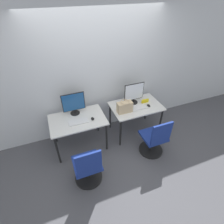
{
  "coord_description": "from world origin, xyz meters",
  "views": [
    {
      "loc": [
        -0.93,
        -2.27,
        2.82
      ],
      "look_at": [
        0.0,
        0.14,
        0.86
      ],
      "focal_mm": 28.0,
      "sensor_mm": 36.0,
      "label": 1
    }
  ],
  "objects_px": {
    "keyboard_left": "(78,122)",
    "mouse_right": "(149,105)",
    "office_chair_left": "(88,168)",
    "mouse_left": "(93,119)",
    "monitor_left": "(74,103)",
    "monitor_right": "(134,93)",
    "handbag": "(125,107)",
    "keyboard_right": "(138,108)",
    "office_chair_right": "(154,140)"
  },
  "relations": [
    {
      "from": "keyboard_left",
      "to": "mouse_right",
      "type": "bearing_deg",
      "value": -0.82
    },
    {
      "from": "office_chair_left",
      "to": "mouse_left",
      "type": "bearing_deg",
      "value": 66.94
    },
    {
      "from": "monitor_left",
      "to": "office_chair_left",
      "type": "bearing_deg",
      "value": -92.93
    },
    {
      "from": "monitor_left",
      "to": "keyboard_left",
      "type": "distance_m",
      "value": 0.37
    },
    {
      "from": "monitor_right",
      "to": "monitor_left",
      "type": "bearing_deg",
      "value": 176.57
    },
    {
      "from": "monitor_right",
      "to": "keyboard_left",
      "type": "bearing_deg",
      "value": -170.0
    },
    {
      "from": "mouse_right",
      "to": "handbag",
      "type": "height_order",
      "value": "handbag"
    },
    {
      "from": "office_chair_left",
      "to": "monitor_right",
      "type": "distance_m",
      "value": 1.74
    },
    {
      "from": "keyboard_left",
      "to": "keyboard_right",
      "type": "xyz_separation_m",
      "value": [
        1.25,
        -0.0,
        0.0
      ]
    },
    {
      "from": "office_chair_left",
      "to": "keyboard_left",
      "type": "bearing_deg",
      "value": 85.96
    },
    {
      "from": "mouse_right",
      "to": "office_chair_left",
      "type": "bearing_deg",
      "value": -153.81
    },
    {
      "from": "monitor_left",
      "to": "keyboard_right",
      "type": "distance_m",
      "value": 1.3
    },
    {
      "from": "mouse_right",
      "to": "office_chair_right",
      "type": "relative_size",
      "value": 0.1
    },
    {
      "from": "monitor_left",
      "to": "office_chair_left",
      "type": "height_order",
      "value": "monitor_left"
    },
    {
      "from": "mouse_right",
      "to": "office_chair_right",
      "type": "bearing_deg",
      "value": -106.22
    },
    {
      "from": "mouse_left",
      "to": "monitor_right",
      "type": "height_order",
      "value": "monitor_right"
    },
    {
      "from": "monitor_right",
      "to": "keyboard_right",
      "type": "height_order",
      "value": "monitor_right"
    },
    {
      "from": "office_chair_left",
      "to": "handbag",
      "type": "height_order",
      "value": "handbag"
    },
    {
      "from": "handbag",
      "to": "monitor_right",
      "type": "bearing_deg",
      "value": 36.89
    },
    {
      "from": "keyboard_left",
      "to": "office_chair_left",
      "type": "height_order",
      "value": "office_chair_left"
    },
    {
      "from": "monitor_right",
      "to": "mouse_left",
      "type": "bearing_deg",
      "value": -166.37
    },
    {
      "from": "office_chair_left",
      "to": "mouse_right",
      "type": "height_order",
      "value": "office_chair_left"
    },
    {
      "from": "mouse_right",
      "to": "office_chair_right",
      "type": "height_order",
      "value": "office_chair_right"
    },
    {
      "from": "keyboard_right",
      "to": "handbag",
      "type": "bearing_deg",
      "value": -177.51
    },
    {
      "from": "office_chair_left",
      "to": "handbag",
      "type": "relative_size",
      "value": 2.92
    },
    {
      "from": "keyboard_left",
      "to": "mouse_left",
      "type": "bearing_deg",
      "value": -3.69
    },
    {
      "from": "keyboard_right",
      "to": "handbag",
      "type": "xyz_separation_m",
      "value": [
        -0.31,
        -0.01,
        0.11
      ]
    },
    {
      "from": "monitor_right",
      "to": "office_chair_right",
      "type": "distance_m",
      "value": 1.03
    },
    {
      "from": "mouse_left",
      "to": "office_chair_left",
      "type": "xyz_separation_m",
      "value": [
        -0.32,
        -0.76,
        -0.37
      ]
    },
    {
      "from": "monitor_left",
      "to": "office_chair_right",
      "type": "xyz_separation_m",
      "value": [
        1.31,
        -0.92,
        -0.59
      ]
    },
    {
      "from": "office_chair_right",
      "to": "handbag",
      "type": "distance_m",
      "value": 0.86
    },
    {
      "from": "office_chair_left",
      "to": "monitor_left",
      "type": "bearing_deg",
      "value": 87.07
    },
    {
      "from": "monitor_right",
      "to": "mouse_right",
      "type": "bearing_deg",
      "value": -45.68
    },
    {
      "from": "monitor_left",
      "to": "office_chair_left",
      "type": "distance_m",
      "value": 1.22
    },
    {
      "from": "keyboard_left",
      "to": "handbag",
      "type": "xyz_separation_m",
      "value": [
        0.93,
        -0.02,
        0.11
      ]
    },
    {
      "from": "monitor_left",
      "to": "office_chair_left",
      "type": "xyz_separation_m",
      "value": [
        -0.05,
        -1.07,
        -0.59
      ]
    },
    {
      "from": "office_chair_right",
      "to": "keyboard_right",
      "type": "bearing_deg",
      "value": 95.42
    },
    {
      "from": "keyboard_left",
      "to": "office_chair_left",
      "type": "bearing_deg",
      "value": -94.04
    },
    {
      "from": "mouse_left",
      "to": "keyboard_left",
      "type": "bearing_deg",
      "value": 176.31
    },
    {
      "from": "office_chair_right",
      "to": "mouse_right",
      "type": "bearing_deg",
      "value": 73.78
    },
    {
      "from": "office_chair_left",
      "to": "monitor_right",
      "type": "height_order",
      "value": "monitor_right"
    },
    {
      "from": "office_chair_right",
      "to": "handbag",
      "type": "xyz_separation_m",
      "value": [
        -0.37,
        0.61,
        0.47
      ]
    },
    {
      "from": "office_chair_left",
      "to": "keyboard_right",
      "type": "bearing_deg",
      "value": 30.75
    },
    {
      "from": "monitor_left",
      "to": "mouse_right",
      "type": "height_order",
      "value": "monitor_left"
    },
    {
      "from": "monitor_right",
      "to": "mouse_right",
      "type": "xyz_separation_m",
      "value": [
        0.24,
        -0.24,
        -0.22
      ]
    },
    {
      "from": "keyboard_left",
      "to": "keyboard_right",
      "type": "relative_size",
      "value": 1.0
    },
    {
      "from": "office_chair_right",
      "to": "handbag",
      "type": "bearing_deg",
      "value": 121.48
    },
    {
      "from": "monitor_left",
      "to": "handbag",
      "type": "bearing_deg",
      "value": -18.44
    },
    {
      "from": "monitor_right",
      "to": "keyboard_right",
      "type": "xyz_separation_m",
      "value": [
        0.0,
        -0.22,
        -0.22
      ]
    },
    {
      "from": "monitor_left",
      "to": "keyboard_left",
      "type": "bearing_deg",
      "value": -90.0
    }
  ]
}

